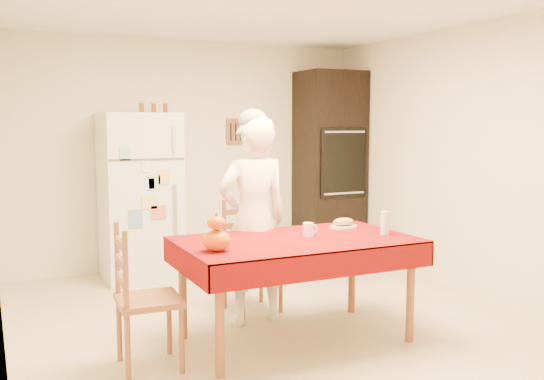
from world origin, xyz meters
TOP-DOWN VIEW (x-y plane):
  - floor at (0.00, 0.00)m, footprint 4.50×4.50m
  - room_shell at (0.00, 0.00)m, footprint 4.02×4.52m
  - refrigerator at (-0.65, 1.88)m, footprint 0.75×0.74m
  - oven_cabinet at (1.63, 1.93)m, footprint 0.70×0.62m
  - dining_table at (-0.05, -0.42)m, footprint 1.70×1.00m
  - chair_far at (-0.06, 0.44)m, footprint 0.45×0.43m
  - chair_left at (-1.21, -0.45)m, footprint 0.42×0.44m
  - seated_woman at (-0.16, 0.10)m, footprint 0.61×0.41m
  - coffee_mug at (0.08, -0.37)m, footprint 0.08×0.08m
  - pumpkin_lower at (-0.72, -0.57)m, footprint 0.19×0.19m
  - pumpkin_upper at (-0.72, -0.57)m, footprint 0.12×0.12m
  - wine_glass at (0.64, -0.56)m, footprint 0.07×0.07m
  - bread_plate at (0.51, -0.18)m, footprint 0.24×0.24m
  - bread_loaf at (0.51, -0.18)m, footprint 0.18×0.10m
  - spice_jar_left at (-0.60, 1.93)m, footprint 0.05×0.05m
  - spice_jar_mid at (-0.47, 1.93)m, footprint 0.05×0.05m
  - spice_jar_right at (-0.35, 1.93)m, footprint 0.05×0.05m

SIDE VIEW (x-z plane):
  - floor at x=0.00m, z-range 0.00..0.00m
  - chair_far at x=-0.06m, z-range 0.03..0.98m
  - chair_left at x=-1.21m, z-range 0.03..0.98m
  - dining_table at x=-0.05m, z-range 0.31..1.07m
  - bread_plate at x=0.51m, z-range 0.76..0.78m
  - bread_loaf at x=0.51m, z-range 0.78..0.84m
  - coffee_mug at x=0.08m, z-range 0.76..0.86m
  - seated_woman at x=-0.16m, z-range 0.00..1.65m
  - pumpkin_lower at x=-0.72m, z-range 0.76..0.90m
  - wine_glass at x=0.64m, z-range 0.76..0.94m
  - refrigerator at x=-0.65m, z-range 0.00..1.70m
  - pumpkin_upper at x=-0.72m, z-range 0.90..1.00m
  - oven_cabinet at x=1.63m, z-range 0.00..2.20m
  - room_shell at x=0.00m, z-range 0.37..2.88m
  - spice_jar_left at x=-0.60m, z-range 1.70..1.80m
  - spice_jar_mid at x=-0.47m, z-range 1.70..1.80m
  - spice_jar_right at x=-0.35m, z-range 1.70..1.80m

